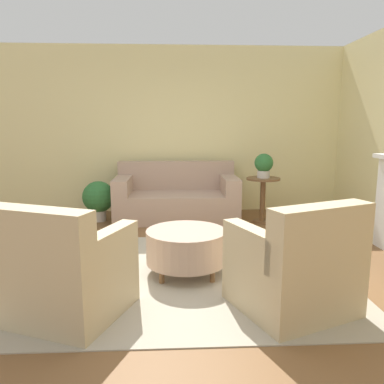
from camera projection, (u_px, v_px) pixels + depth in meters
ground_plane at (180, 275)px, 3.78m from camera, size 16.00×16.00×0.00m
wall_back at (176, 131)px, 6.45m from camera, size 9.82×0.12×2.80m
rug at (180, 274)px, 3.78m from camera, size 3.24×2.56×0.01m
couch at (177, 199)px, 6.02m from camera, size 1.92×0.95×0.90m
armchair_left at (64, 273)px, 2.90m from camera, size 1.07×1.05×0.91m
armchair_right at (296, 269)px, 2.99m from camera, size 1.07×1.05×0.91m
ottoman_table at (186, 246)px, 3.75m from camera, size 0.80×0.80×0.45m
side_table at (263, 192)px, 5.76m from camera, size 0.51×0.51×0.70m
potted_plant_on_side_table at (264, 165)px, 5.68m from camera, size 0.28×0.28×0.37m
potted_plant_floor at (98, 198)px, 5.85m from camera, size 0.49×0.49×0.63m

